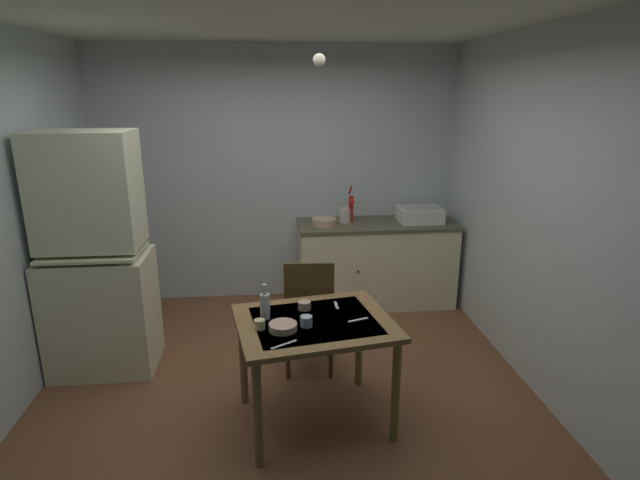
# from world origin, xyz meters

# --- Properties ---
(ground_plane) EXTENTS (4.88, 4.88, 0.00)m
(ground_plane) POSITION_xyz_m (0.00, 0.00, 0.00)
(ground_plane) COLOR brown
(wall_back) EXTENTS (3.87, 0.10, 2.67)m
(wall_back) POSITION_xyz_m (0.00, 1.99, 1.34)
(wall_back) COLOR silver
(wall_back) RESTS_ON ground
(wall_right) EXTENTS (0.10, 3.98, 2.67)m
(wall_right) POSITION_xyz_m (1.94, 0.00, 1.34)
(wall_right) COLOR silver
(wall_right) RESTS_ON ground
(ceiling_slab) EXTENTS (3.87, 3.98, 0.10)m
(ceiling_slab) POSITION_xyz_m (0.00, 0.00, 2.72)
(ceiling_slab) COLOR silver
(hutch_cabinet) EXTENTS (0.80, 0.57, 1.93)m
(hutch_cabinet) POSITION_xyz_m (-1.47, 0.52, 0.91)
(hutch_cabinet) COLOR beige
(hutch_cabinet) RESTS_ON ground
(counter_cabinet) EXTENTS (1.65, 0.64, 0.89)m
(counter_cabinet) POSITION_xyz_m (1.02, 1.62, 0.45)
(counter_cabinet) COLOR beige
(counter_cabinet) RESTS_ON ground
(sink_basin) EXTENTS (0.44, 0.34, 0.15)m
(sink_basin) POSITION_xyz_m (1.47, 1.62, 0.97)
(sink_basin) COLOR white
(sink_basin) RESTS_ON counter_cabinet
(hand_pump) EXTENTS (0.05, 0.27, 0.39)m
(hand_pump) POSITION_xyz_m (0.75, 1.66, 1.06)
(hand_pump) COLOR #B21E19
(hand_pump) RESTS_ON counter_cabinet
(mixing_bowl_counter) EXTENTS (0.25, 0.25, 0.07)m
(mixing_bowl_counter) POSITION_xyz_m (0.45, 1.57, 0.93)
(mixing_bowl_counter) COLOR tan
(mixing_bowl_counter) RESTS_ON counter_cabinet
(stoneware_crock) EXTENTS (0.13, 0.13, 0.15)m
(stoneware_crock) POSITION_xyz_m (0.68, 1.68, 0.96)
(stoneware_crock) COLOR beige
(stoneware_crock) RESTS_ON counter_cabinet
(dining_table) EXTENTS (1.13, 0.98, 0.76)m
(dining_table) POSITION_xyz_m (0.19, -0.37, 0.66)
(dining_table) COLOR olive
(dining_table) RESTS_ON ground
(chair_far_side) EXTENTS (0.42, 0.42, 0.98)m
(chair_far_side) POSITION_xyz_m (0.20, 0.26, 0.51)
(chair_far_side) COLOR #4C331E
(chair_far_side) RESTS_ON ground
(serving_bowl_wide) EXTENTS (0.18, 0.18, 0.05)m
(serving_bowl_wide) POSITION_xyz_m (-0.02, -0.49, 0.78)
(serving_bowl_wide) COLOR tan
(serving_bowl_wide) RESTS_ON dining_table
(mug_dark) EXTENTS (0.09, 0.09, 0.06)m
(mug_dark) POSITION_xyz_m (0.13, -0.19, 0.79)
(mug_dark) COLOR tan
(mug_dark) RESTS_ON dining_table
(teacup_mint) EXTENTS (0.07, 0.07, 0.06)m
(teacup_mint) POSITION_xyz_m (-0.17, -0.46, 0.79)
(teacup_mint) COLOR beige
(teacup_mint) RESTS_ON dining_table
(teacup_cream) EXTENTS (0.08, 0.08, 0.07)m
(teacup_cream) POSITION_xyz_m (0.13, -0.45, 0.79)
(teacup_cream) COLOR #9EB2C6
(teacup_cream) RESTS_ON dining_table
(glass_bottle) EXTENTS (0.07, 0.07, 0.24)m
(glass_bottle) POSITION_xyz_m (-0.14, -0.31, 0.86)
(glass_bottle) COLOR #B7BCC1
(glass_bottle) RESTS_ON dining_table
(table_knife) EXTENTS (0.16, 0.11, 0.00)m
(table_knife) POSITION_xyz_m (-0.02, -0.69, 0.76)
(table_knife) COLOR silver
(table_knife) RESTS_ON dining_table
(teaspoon_near_bowl) EXTENTS (0.02, 0.12, 0.00)m
(teaspoon_near_bowl) POSITION_xyz_m (0.36, -0.15, 0.76)
(teaspoon_near_bowl) COLOR beige
(teaspoon_near_bowl) RESTS_ON dining_table
(teaspoon_by_cup) EXTENTS (0.14, 0.06, 0.00)m
(teaspoon_by_cup) POSITION_xyz_m (0.47, -0.40, 0.76)
(teaspoon_by_cup) COLOR beige
(teaspoon_by_cup) RESTS_ON dining_table
(pendant_bulb) EXTENTS (0.08, 0.08, 0.08)m
(pendant_bulb) POSITION_xyz_m (0.25, -0.05, 2.40)
(pendant_bulb) COLOR #F9EFCC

